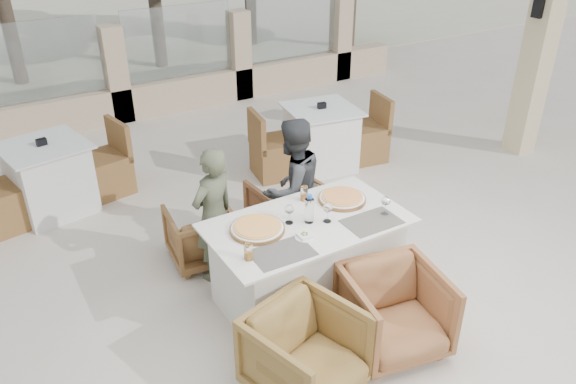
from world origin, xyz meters
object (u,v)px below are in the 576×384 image
bg_table_a (50,178)px  bg_table_b (321,138)px  pizza_right (342,198)px  wine_glass_centre (289,213)px  dining_table (307,261)px  diner_right (292,188)px  pizza_left (257,228)px  olive_dish (305,235)px  armchair_far_left (201,235)px  water_bottle (309,209)px  wine_glass_corner (385,205)px  beer_glass_left (249,251)px  diner_left (214,215)px  beer_glass_right (304,194)px  armchair_near_right (394,311)px  armchair_near_left (306,354)px  armchair_far_right (286,207)px  wine_glass_near (328,212)px

bg_table_a → bg_table_b: size_ratio=1.00×
pizza_right → wine_glass_centre: size_ratio=2.19×
dining_table → diner_right: bearing=67.5°
pizza_left → olive_dish: 0.37m
dining_table → armchair_far_left: bearing=117.6°
pizza_right → water_bottle: 0.46m
water_bottle → wine_glass_corner: size_ratio=1.34×
armchair_far_left → bg_table_a: size_ratio=0.36×
pizza_right → beer_glass_left: 1.12m
dining_table → diner_left: bearing=125.4°
wine_glass_centre → bg_table_a: (-1.38, 2.61, -0.48)m
pizza_left → beer_glass_left: 0.37m
pizza_right → bg_table_b: pizza_right is taller
pizza_right → diner_left: (-0.94, 0.57, -0.17)m
pizza_right → wine_glass_corner: 0.40m
beer_glass_right → armchair_near_right: size_ratio=0.18×
wine_glass_centre → water_bottle: bearing=-25.6°
pizza_right → armchair_near_right: (-0.18, -0.94, -0.47)m
dining_table → armchair_far_left: dining_table is taller
dining_table → pizza_left: bearing=167.2°
wine_glass_corner → armchair_far_left: bearing=132.4°
armchair_near_left → armchair_near_right: (0.79, 0.02, 0.01)m
armchair_far_left → bg_table_b: bearing=-146.7°
wine_glass_corner → bg_table_a: 3.62m
dining_table → wine_glass_centre: size_ratio=8.70×
wine_glass_centre → armchair_far_right: (0.53, 0.93, -0.57)m
pizza_left → olive_dish: (0.26, -0.27, -0.01)m
wine_glass_near → armchair_far_right: (0.26, 1.07, -0.57)m
olive_dish → bg_table_a: olive_dish is taller
wine_glass_corner → beer_glass_left: 1.23m
beer_glass_right → diner_right: size_ratio=0.09×
beer_glass_right → armchair_far_right: size_ratio=0.20×
pizza_left → water_bottle: 0.44m
armchair_far_left → dining_table: bearing=123.7°
wine_glass_near → armchair_far_right: 1.24m
armchair_near_left → wine_glass_corner: bearing=12.0°
bg_table_a → armchair_far_left: bearing=-70.0°
wine_glass_corner → bg_table_b: (0.95, 2.29, -0.48)m
wine_glass_near → diner_left: 1.04m
wine_glass_centre → armchair_far_right: 1.21m
pizza_left → armchair_near_right: pizza_left is taller
pizza_right → bg_table_b: size_ratio=0.25×
pizza_right → armchair_far_left: pizza_right is taller
beer_glass_right → diner_left: (-0.67, 0.40, -0.21)m
diner_right → diner_left: bearing=-12.7°
beer_glass_left → armchair_near_right: size_ratio=0.18×
wine_glass_centre → olive_dish: wine_glass_centre is taller
dining_table → wine_glass_corner: size_ratio=8.70×
water_bottle → dining_table: bearing=146.4°
armchair_near_left → armchair_far_left: bearing=74.1°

